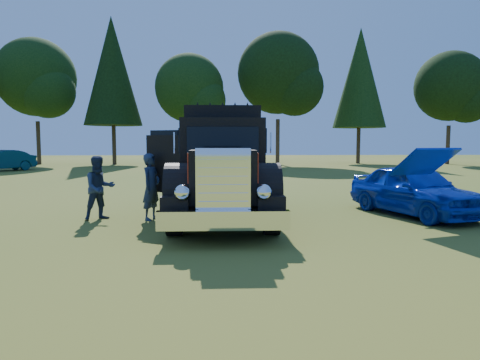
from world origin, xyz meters
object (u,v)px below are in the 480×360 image
object	(u,v)px
diamond_t_truck	(223,170)
spectator_far	(99,188)
distant_teal_car	(1,161)
spectator_near	(151,187)
hotrod_coupe	(414,190)

from	to	relation	value
diamond_t_truck	spectator_far	xyz separation A→B (m)	(-3.20, -0.07, -0.45)
spectator_far	distant_teal_car	world-z (taller)	spectator_far
diamond_t_truck	spectator_near	size ratio (longest dim) A/B	4.15
diamond_t_truck	hotrod_coupe	distance (m)	5.31
diamond_t_truck	spectator_near	xyz separation A→B (m)	(-1.85, -0.16, -0.42)
hotrod_coupe	spectator_near	xyz separation A→B (m)	(-7.12, -0.39, 0.16)
hotrod_coupe	distant_teal_car	distance (m)	28.43
hotrod_coupe	spectator_near	world-z (taller)	hotrod_coupe
hotrod_coupe	diamond_t_truck	bearing A→B (deg)	-177.44
spectator_near	distant_teal_car	size ratio (longest dim) A/B	0.38
diamond_t_truck	spectator_far	distance (m)	3.23
diamond_t_truck	distant_teal_car	xyz separation A→B (m)	(-15.61, 19.53, -0.54)
spectator_near	distant_teal_car	distance (m)	24.03
hotrod_coupe	spectator_far	distance (m)	8.48
distant_teal_car	hotrod_coupe	bearing A→B (deg)	-5.12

